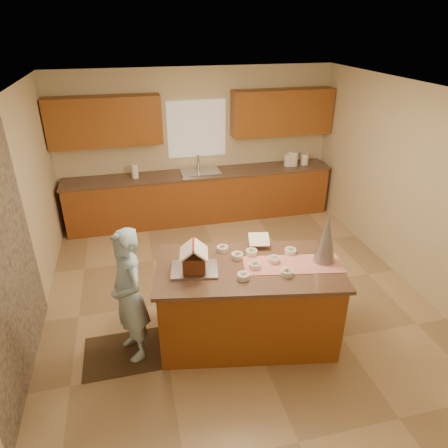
{
  "coord_description": "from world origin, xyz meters",
  "views": [
    {
      "loc": [
        -1.21,
        -4.42,
        3.41
      ],
      "look_at": [
        -0.1,
        0.2,
        1.0
      ],
      "focal_mm": 32.54,
      "sensor_mm": 36.0,
      "label": 1
    }
  ],
  "objects_px": {
    "tinsel_tree": "(326,238)",
    "boy": "(129,296)",
    "island_base": "(248,304)",
    "gingerbread_house": "(194,259)"
  },
  "relations": [
    {
      "from": "boy",
      "to": "island_base",
      "type": "bearing_deg",
      "value": 67.85
    },
    {
      "from": "island_base",
      "to": "gingerbread_house",
      "type": "relative_size",
      "value": 5.55
    },
    {
      "from": "island_base",
      "to": "boy",
      "type": "height_order",
      "value": "boy"
    },
    {
      "from": "island_base",
      "to": "boy",
      "type": "xyz_separation_m",
      "value": [
        -1.31,
        0.05,
        0.31
      ]
    },
    {
      "from": "boy",
      "to": "gingerbread_house",
      "type": "relative_size",
      "value": 4.43
    },
    {
      "from": "boy",
      "to": "tinsel_tree",
      "type": "bearing_deg",
      "value": 66.06
    },
    {
      "from": "tinsel_tree",
      "to": "boy",
      "type": "xyz_separation_m",
      "value": [
        -2.15,
        0.14,
        -0.5
      ]
    },
    {
      "from": "tinsel_tree",
      "to": "boy",
      "type": "distance_m",
      "value": 2.21
    },
    {
      "from": "boy",
      "to": "gingerbread_house",
      "type": "bearing_deg",
      "value": 70.37
    },
    {
      "from": "island_base",
      "to": "tinsel_tree",
      "type": "distance_m",
      "value": 1.17
    }
  ]
}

